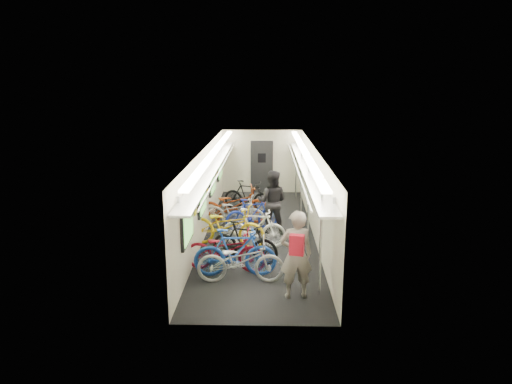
# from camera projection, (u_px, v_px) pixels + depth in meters

# --- Properties ---
(train_car_shell) EXTENTS (10.00, 10.00, 10.00)m
(train_car_shell) POSITION_uv_depth(u_px,v_px,m) (247.00, 171.00, 13.13)
(train_car_shell) COLOR black
(train_car_shell) RESTS_ON ground
(bicycle_0) EXTENTS (1.85, 0.70, 0.96)m
(bicycle_0) POSITION_uv_depth(u_px,v_px,m) (241.00, 261.00, 9.58)
(bicycle_0) COLOR #A4A4A8
(bicycle_0) RESTS_ON ground
(bicycle_1) EXTENTS (1.83, 0.59, 1.09)m
(bicycle_1) POSITION_uv_depth(u_px,v_px,m) (235.00, 253.00, 9.86)
(bicycle_1) COLOR #1C48AC
(bicycle_1) RESTS_ON ground
(bicycle_2) EXTENTS (1.92, 0.91, 0.97)m
(bicycle_2) POSITION_uv_depth(u_px,v_px,m) (225.00, 250.00, 10.18)
(bicycle_2) COLOR maroon
(bicycle_2) RESTS_ON ground
(bicycle_3) EXTENTS (1.72, 1.01, 1.00)m
(bicycle_3) POSITION_uv_depth(u_px,v_px,m) (245.00, 242.00, 10.65)
(bicycle_3) COLOR black
(bicycle_3) RESTS_ON ground
(bicycle_4) EXTENTS (2.23, 1.34, 1.10)m
(bicycle_4) POSITION_uv_depth(u_px,v_px,m) (226.00, 226.00, 11.68)
(bicycle_4) COLOR gold
(bicycle_4) RESTS_ON ground
(bicycle_5) EXTENTS (1.72, 0.75, 1.00)m
(bicycle_5) POSITION_uv_depth(u_px,v_px,m) (254.00, 228.00, 11.71)
(bicycle_5) COLOR white
(bicycle_5) RESTS_ON ground
(bicycle_6) EXTENTS (1.89, 0.94, 0.95)m
(bicycle_6) POSITION_uv_depth(u_px,v_px,m) (235.00, 212.00, 13.25)
(bicycle_6) COLOR #A1A1A5
(bicycle_6) RESTS_ON ground
(bicycle_7) EXTENTS (1.61, 0.83, 0.93)m
(bicycle_7) POSITION_uv_depth(u_px,v_px,m) (252.00, 214.00, 13.03)
(bicycle_7) COLOR #1C2EA8
(bicycle_7) RESTS_ON ground
(bicycle_8) EXTENTS (2.30, 1.22, 1.15)m
(bicycle_8) POSITION_uv_depth(u_px,v_px,m) (233.00, 206.00, 13.53)
(bicycle_8) COLOR maroon
(bicycle_8) RESTS_ON ground
(bicycle_9) EXTENTS (1.77, 1.07, 1.03)m
(bicycle_9) POSITION_uv_depth(u_px,v_px,m) (248.00, 196.00, 14.96)
(bicycle_9) COLOR black
(bicycle_9) RESTS_ON ground
(passenger_near) EXTENTS (0.70, 0.51, 1.77)m
(passenger_near) POSITION_uv_depth(u_px,v_px,m) (296.00, 255.00, 8.81)
(passenger_near) COLOR gray
(passenger_near) RESTS_ON ground
(passenger_mid) EXTENTS (0.96, 0.81, 1.78)m
(passenger_mid) POSITION_uv_depth(u_px,v_px,m) (272.00, 202.00, 12.73)
(passenger_mid) COLOR black
(passenger_mid) RESTS_ON ground
(backpack) EXTENTS (0.28, 0.19, 0.38)m
(backpack) POSITION_uv_depth(u_px,v_px,m) (297.00, 245.00, 8.21)
(backpack) COLOR #A61023
(backpack) RESTS_ON passenger_near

